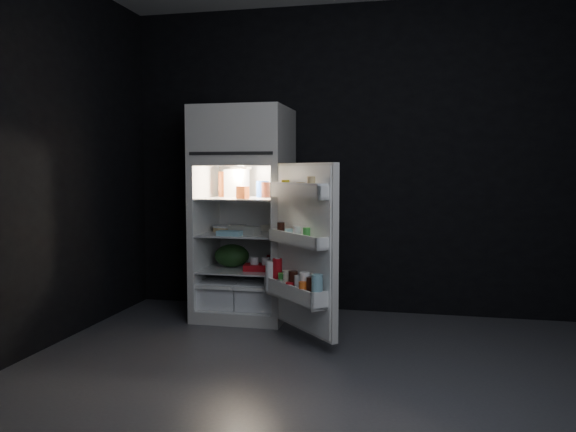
% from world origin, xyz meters
% --- Properties ---
extents(floor, '(4.00, 3.40, 0.00)m').
position_xyz_m(floor, '(0.00, 0.00, 0.00)').
color(floor, '#49494E').
rests_on(floor, ground).
extents(wall_back, '(4.00, 0.00, 2.70)m').
position_xyz_m(wall_back, '(0.00, 1.70, 1.35)').
color(wall_back, black).
rests_on(wall_back, ground).
extents(wall_front, '(4.00, 0.00, 2.70)m').
position_xyz_m(wall_front, '(0.00, -1.70, 1.35)').
color(wall_front, black).
rests_on(wall_front, ground).
extents(wall_left, '(0.00, 3.40, 2.70)m').
position_xyz_m(wall_left, '(-2.00, 0.00, 1.35)').
color(wall_left, black).
rests_on(wall_left, ground).
extents(refrigerator, '(0.76, 0.71, 1.78)m').
position_xyz_m(refrigerator, '(-0.88, 1.32, 0.96)').
color(refrigerator, silver).
rests_on(refrigerator, ground).
extents(fridge_door, '(0.62, 0.66, 1.22)m').
position_xyz_m(fridge_door, '(-0.25, 0.66, 0.68)').
color(fridge_door, silver).
rests_on(fridge_door, ground).
extents(milk_jug, '(0.19, 0.19, 0.24)m').
position_xyz_m(milk_jug, '(-0.96, 1.35, 1.15)').
color(milk_jug, white).
rests_on(milk_jug, refrigerator).
extents(mayo_jar, '(0.13, 0.13, 0.14)m').
position_xyz_m(mayo_jar, '(-0.73, 1.36, 1.10)').
color(mayo_jar, blue).
rests_on(mayo_jar, refrigerator).
extents(jam_jar, '(0.11, 0.11, 0.13)m').
position_xyz_m(jam_jar, '(-0.68, 1.32, 1.09)').
color(jam_jar, black).
rests_on(jam_jar, refrigerator).
extents(amber_bottle, '(0.11, 0.11, 0.22)m').
position_xyz_m(amber_bottle, '(-1.10, 1.40, 1.14)').
color(amber_bottle, '#CA5720').
rests_on(amber_bottle, refrigerator).
extents(small_carton, '(0.11, 0.09, 0.10)m').
position_xyz_m(small_carton, '(-0.83, 1.11, 1.08)').
color(small_carton, orange).
rests_on(small_carton, refrigerator).
extents(egg_carton, '(0.29, 0.19, 0.07)m').
position_xyz_m(egg_carton, '(-0.84, 1.18, 0.76)').
color(egg_carton, gray).
rests_on(egg_carton, refrigerator).
extents(pie, '(0.34, 0.34, 0.04)m').
position_xyz_m(pie, '(-1.03, 1.37, 0.75)').
color(pie, tan).
rests_on(pie, refrigerator).
extents(flat_package, '(0.21, 0.12, 0.04)m').
position_xyz_m(flat_package, '(-0.93, 1.06, 0.75)').
color(flat_package, '#7DB3C2').
rests_on(flat_package, refrigerator).
extents(wrapped_pkg, '(0.13, 0.12, 0.05)m').
position_xyz_m(wrapped_pkg, '(-0.71, 1.47, 0.75)').
color(wrapped_pkg, '#F1E5C5').
rests_on(wrapped_pkg, refrigerator).
extents(produce_bag, '(0.37, 0.35, 0.20)m').
position_xyz_m(produce_bag, '(-0.99, 1.29, 0.52)').
color(produce_bag, '#193815').
rests_on(produce_bag, refrigerator).
extents(yogurt_tray, '(0.30, 0.19, 0.05)m').
position_xyz_m(yogurt_tray, '(-0.70, 1.19, 0.45)').
color(yogurt_tray, '#AE0E16').
rests_on(yogurt_tray, refrigerator).
extents(small_can_red, '(0.07, 0.07, 0.09)m').
position_xyz_m(small_can_red, '(-0.68, 1.43, 0.47)').
color(small_can_red, '#AE0E16').
rests_on(small_can_red, refrigerator).
extents(small_can_silver, '(0.08, 0.08, 0.09)m').
position_xyz_m(small_can_silver, '(-0.66, 1.43, 0.47)').
color(small_can_silver, '#B7B7BC').
rests_on(small_can_silver, refrigerator).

